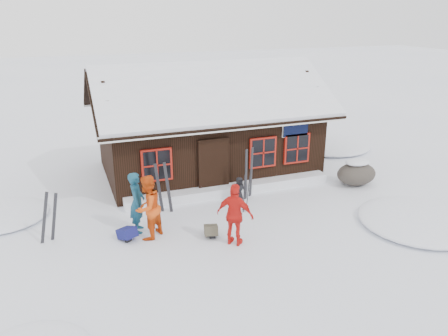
{
  "coord_description": "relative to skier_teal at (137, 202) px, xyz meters",
  "views": [
    {
      "loc": [
        -3.85,
        -11.18,
        6.15
      ],
      "look_at": [
        0.94,
        1.49,
        1.3
      ],
      "focal_mm": 35.0,
      "sensor_mm": 36.0,
      "label": 1
    }
  ],
  "objects": [
    {
      "name": "skier_orange_right",
      "position": [
        2.38,
        -1.74,
        -0.02
      ],
      "size": [
        1.08,
        1.04,
        1.8
      ],
      "primitive_type": "imported",
      "rotation": [
        0.0,
        0.0,
        2.4
      ],
      "color": "red",
      "rests_on": "ground"
    },
    {
      "name": "skier_teal",
      "position": [
        0.0,
        0.0,
        0.0
      ],
      "size": [
        0.58,
        0.75,
        1.85
      ],
      "primitive_type": "imported",
      "rotation": [
        0.0,
        0.0,
        1.36
      ],
      "color": "navy",
      "rests_on": "ground"
    },
    {
      "name": "backpack_blue",
      "position": [
        -0.41,
        -0.43,
        -0.78
      ],
      "size": [
        0.59,
        0.65,
        0.29
      ],
      "primitive_type": "cube",
      "rotation": [
        0.0,
        0.0,
        0.45
      ],
      "color": "#141657",
      "rests_on": "ground"
    },
    {
      "name": "ski_pair_right",
      "position": [
        4.06,
        1.15,
        -0.05
      ],
      "size": [
        0.41,
        0.25,
        1.84
      ],
      "rotation": [
        0.0,
        0.0,
        0.52
      ],
      "color": "black",
      "rests_on": "ground"
    },
    {
      "name": "snow_mounds",
      "position": [
        3.77,
        1.27,
        -0.92
      ],
      "size": [
        20.6,
        13.2,
        0.48
      ],
      "color": "white",
      "rests_on": "ground"
    },
    {
      "name": "skier_crouched",
      "position": [
        3.6,
        0.89,
        -0.47
      ],
      "size": [
        0.47,
        0.34,
        0.9
      ],
      "primitive_type": "imported",
      "rotation": [
        0.0,
        0.0,
        0.14
      ],
      "color": "black",
      "rests_on": "ground"
    },
    {
      "name": "skier_orange_left",
      "position": [
        0.22,
        -0.51,
        0.02
      ],
      "size": [
        1.17,
        1.15,
        1.89
      ],
      "primitive_type": "imported",
      "rotation": [
        0.0,
        0.0,
        3.86
      ],
      "color": "#D7480F",
      "rests_on": "ground"
    },
    {
      "name": "ski_pair_left",
      "position": [
        -2.42,
        0.25,
        -0.19
      ],
      "size": [
        0.64,
        0.22,
        1.54
      ],
      "rotation": [
        0.0,
        0.0,
        -0.13
      ],
      "color": "black",
      "rests_on": "ground"
    },
    {
      "name": "ground",
      "position": [
        2.12,
        -0.59,
        -0.92
      ],
      "size": [
        120.0,
        120.0,
        0.0
      ],
      "primitive_type": "plane",
      "color": "white",
      "rests_on": "ground"
    },
    {
      "name": "backpack_olive",
      "position": [
        1.9,
        -1.09,
        -0.79
      ],
      "size": [
        0.5,
        0.59,
        0.28
      ],
      "primitive_type": "cube",
      "rotation": [
        0.0,
        0.0,
        -0.26
      ],
      "color": "#464132",
      "rests_on": "ground"
    },
    {
      "name": "snow_drift",
      "position": [
        3.62,
        1.66,
        -0.75
      ],
      "size": [
        7.6,
        0.6,
        0.35
      ],
      "primitive_type": "cube",
      "color": "white",
      "rests_on": "ground"
    },
    {
      "name": "ski_pair_mid",
      "position": [
        1.02,
        1.02,
        -0.1
      ],
      "size": [
        0.54,
        0.18,
        1.74
      ],
      "rotation": [
        0.0,
        0.0,
        -0.19
      ],
      "color": "black",
      "rests_on": "ground"
    },
    {
      "name": "mountain_hut",
      "position": [
        3.62,
        4.39,
        0.65
      ],
      "size": [
        8.9,
        6.09,
        4.42
      ],
      "color": "black",
      "rests_on": "ground"
    },
    {
      "name": "ski_poles",
      "position": [
        3.52,
        0.12,
        -0.32
      ],
      "size": [
        0.23,
        0.11,
        1.29
      ],
      "color": "black",
      "rests_on": "ground"
    },
    {
      "name": "boulder",
      "position": [
        8.34,
        0.83,
        -0.47
      ],
      "size": [
        1.52,
        1.14,
        0.88
      ],
      "color": "#48423A",
      "rests_on": "ground"
    }
  ]
}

